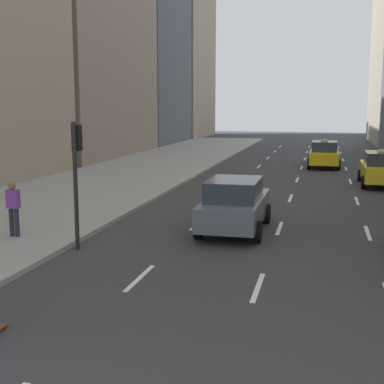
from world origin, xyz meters
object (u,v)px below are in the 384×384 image
at_px(taxi_lead, 381,169).
at_px(taxi_second, 324,154).
at_px(sedan_black_near, 235,204).
at_px(pedestrian_far_walking, 13,206).
at_px(traffic_light_pole, 76,165).

xyz_separation_m(taxi_lead, taxi_second, (-2.80, 7.59, 0.00)).
bearing_deg(sedan_black_near, pedestrian_far_walking, -154.99).
relative_size(taxi_lead, pedestrian_far_walking, 2.67).
bearing_deg(taxi_second, sedan_black_near, -98.34).
distance_m(sedan_black_near, pedestrian_far_walking, 6.85).
bearing_deg(taxi_second, taxi_lead, -69.74).
height_order(taxi_lead, taxi_second, same).
height_order(pedestrian_far_walking, traffic_light_pole, traffic_light_pole).
height_order(taxi_second, traffic_light_pole, traffic_light_pole).
bearing_deg(traffic_light_pole, sedan_black_near, 39.28).
bearing_deg(sedan_black_near, taxi_second, 81.66).
bearing_deg(traffic_light_pole, taxi_lead, 57.07).
bearing_deg(sedan_black_near, traffic_light_pole, -140.72).
height_order(sedan_black_near, traffic_light_pole, traffic_light_pole).
bearing_deg(pedestrian_far_walking, taxi_second, 67.74).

